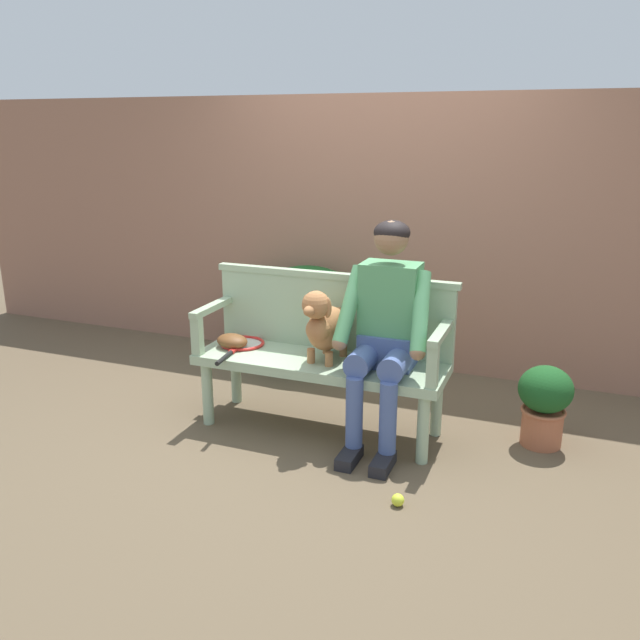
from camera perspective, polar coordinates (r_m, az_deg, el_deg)
name	(u,v)px	position (r m, az deg, el deg)	size (l,w,h in m)	color
ground_plane	(320,429)	(4.23, 0.00, -9.47)	(40.00, 40.00, 0.00)	brown
brick_garden_fence	(387,233)	(5.25, 5.89, 7.61)	(8.00, 0.30, 2.09)	#936651
hedge_bush_far_right	(281,315)	(5.33, -3.47, 0.46)	(0.90, 0.58, 0.76)	#1E5B23
hedge_bush_mid_right	(308,316)	(5.19, -1.02, 0.34)	(1.04, 0.80, 0.81)	#194C1E
garden_bench	(320,368)	(4.06, 0.00, -4.26)	(1.57, 0.50, 0.48)	#9EB793
bench_backrest	(333,310)	(4.16, 1.11, 0.86)	(1.61, 0.06, 0.50)	#9EB793
bench_armrest_left_end	(207,319)	(4.22, -9.87, 0.11)	(0.06, 0.50, 0.28)	#9EB793
bench_armrest_right_end	(438,346)	(3.70, 10.27, -2.29)	(0.06, 0.50, 0.28)	#9EB793
person_seated	(386,325)	(3.82, 5.77, -0.45)	(0.56, 0.65, 1.35)	black
dog_on_bench	(325,325)	(3.92, 0.40, -0.42)	(0.26, 0.47, 0.47)	#AD7042
tennis_racket	(241,345)	(4.30, -6.93, -2.15)	(0.32, 0.57, 0.03)	red
baseball_glove	(232,341)	(4.26, -7.68, -1.83)	(0.22, 0.17, 0.09)	brown
tennis_ball	(398,500)	(3.46, 6.82, -15.36)	(0.07, 0.07, 0.07)	#CCDB33
potted_plant	(544,402)	(4.14, 19.03, -6.76)	(0.32, 0.32, 0.50)	#A85B3D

